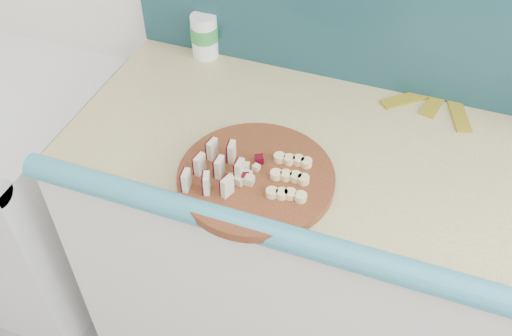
{
  "coord_description": "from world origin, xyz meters",
  "views": [
    {
      "loc": [
        -0.18,
        0.49,
        1.85
      ],
      "look_at": [
        -0.49,
        1.33,
        0.95
      ],
      "focal_mm": 40.0,
      "sensor_mm": 36.0,
      "label": 1
    }
  ],
  "objects": [
    {
      "name": "apple_chunks",
      "position": [
        -0.51,
        1.33,
        0.94
      ],
      "size": [
        0.05,
        0.06,
        0.02
      ],
      "color": "beige",
      "rests_on": "cutting_board"
    },
    {
      "name": "canister",
      "position": [
        -0.8,
        1.76,
        0.98
      ],
      "size": [
        0.08,
        0.08,
        0.13
      ],
      "rotation": [
        0.0,
        0.0,
        0.35
      ],
      "color": "white",
      "rests_on": "kitchen_counter"
    },
    {
      "name": "cutting_board",
      "position": [
        -0.49,
        1.33,
        0.92
      ],
      "size": [
        0.41,
        0.41,
        0.02
      ],
      "primitive_type": "cylinder",
      "rotation": [
        0.0,
        0.0,
        0.15
      ],
      "color": "#4E2510",
      "rests_on": "kitchen_counter"
    },
    {
      "name": "kitchen_counter",
      "position": [
        0.1,
        1.5,
        0.46
      ],
      "size": [
        2.2,
        0.63,
        0.91
      ],
      "color": "white",
      "rests_on": "ground"
    },
    {
      "name": "apple_wedges",
      "position": [
        -0.57,
        1.29,
        0.96
      ],
      "size": [
        0.12,
        0.15,
        0.05
      ],
      "color": "beige",
      "rests_on": "cutting_board"
    },
    {
      "name": "banana_slices",
      "position": [
        -0.41,
        1.34,
        0.94
      ],
      "size": [
        0.11,
        0.14,
        0.02
      ],
      "color": "beige",
      "rests_on": "cutting_board"
    },
    {
      "name": "banana_peel",
      "position": [
        -0.14,
        1.76,
        0.91
      ],
      "size": [
        0.24,
        0.21,
        0.01
      ],
      "rotation": [
        0.0,
        0.0,
        -0.38
      ],
      "color": "#B29C22",
      "rests_on": "kitchen_counter"
    },
    {
      "name": "porcelain_fixture",
      "position": [
        -1.45,
        1.5,
        0.4
      ],
      "size": [
        0.7,
        0.72,
        0.84
      ],
      "color": "white",
      "rests_on": "ground"
    }
  ]
}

